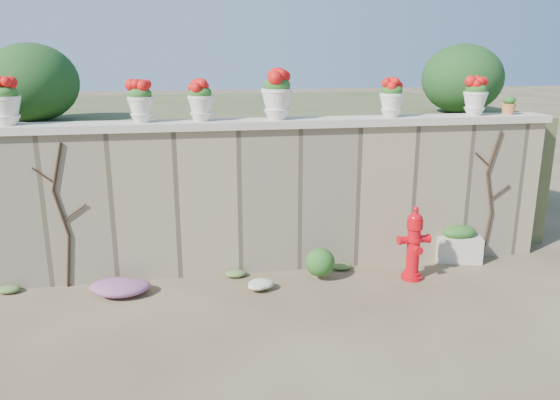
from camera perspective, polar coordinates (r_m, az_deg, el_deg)
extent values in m
plane|color=#4E3D27|center=(6.27, 1.43, -13.06)|extent=(80.00, 80.00, 0.00)
cube|color=gray|center=(7.56, -1.26, 0.09)|extent=(8.00, 0.40, 2.00)
cube|color=beige|center=(7.35, -1.30, 8.02)|extent=(8.10, 0.52, 0.10)
cube|color=#384C23|center=(10.65, -3.95, 4.51)|extent=(9.00, 6.00, 2.00)
ellipsoid|color=#143814|center=(8.67, -24.50, 11.10)|extent=(1.30, 1.30, 1.10)
ellipsoid|color=#143814|center=(9.56, 18.51, 11.93)|extent=(1.30, 1.30, 1.10)
cylinder|color=black|center=(7.62, -21.24, -5.99)|extent=(0.12, 0.04, 0.70)
cylinder|color=black|center=(7.42, -21.91, -1.30)|extent=(0.17, 0.04, 0.61)
cylinder|color=black|center=(7.29, -22.29, 3.23)|extent=(0.18, 0.04, 0.61)
cylinder|color=black|center=(7.39, -20.66, -1.25)|extent=(0.30, 0.02, 0.22)
cylinder|color=black|center=(7.35, -23.55, 2.39)|extent=(0.25, 0.02, 0.21)
cylinder|color=black|center=(8.65, 20.78, -3.46)|extent=(0.12, 0.04, 0.70)
cylinder|color=black|center=(8.46, 21.05, 0.71)|extent=(0.17, 0.04, 0.61)
cylinder|color=black|center=(8.35, 21.49, 4.70)|extent=(0.18, 0.04, 0.61)
cylinder|color=black|center=(8.55, 21.99, 0.75)|extent=(0.30, 0.02, 0.22)
cylinder|color=black|center=(8.27, 20.39, 4.02)|extent=(0.25, 0.02, 0.21)
cylinder|color=red|center=(7.68, 13.56, -7.80)|extent=(0.29, 0.29, 0.05)
cylinder|color=red|center=(7.54, 13.74, -5.12)|extent=(0.17, 0.17, 0.63)
cylinder|color=red|center=(7.49, 13.82, -4.02)|extent=(0.21, 0.21, 0.04)
cylinder|color=red|center=(7.42, 13.92, -2.46)|extent=(0.21, 0.21, 0.12)
ellipsoid|color=red|center=(7.39, 13.97, -1.71)|extent=(0.19, 0.19, 0.14)
cylinder|color=red|center=(7.37, 14.01, -1.11)|extent=(0.07, 0.07, 0.10)
cylinder|color=red|center=(7.43, 12.82, -4.12)|extent=(0.15, 0.11, 0.10)
cylinder|color=red|center=(7.55, 14.80, -3.93)|extent=(0.15, 0.11, 0.10)
cylinder|color=red|center=(7.43, 14.13, -5.04)|extent=(0.09, 0.10, 0.09)
cube|color=beige|center=(8.45, 18.10, -4.81)|extent=(0.71, 0.53, 0.37)
ellipsoid|color=#1E5119|center=(8.37, 18.24, -3.21)|extent=(0.55, 0.42, 0.19)
ellipsoid|color=#1E5119|center=(7.37, 4.38, -6.20)|extent=(0.60, 0.54, 0.57)
ellipsoid|color=#BF26AC|center=(7.23, -15.59, -8.66)|extent=(0.84, 0.56, 0.22)
ellipsoid|color=white|center=(7.08, -1.91, -8.79)|extent=(0.50, 0.40, 0.18)
ellipsoid|color=#1E5119|center=(7.52, -26.86, 9.95)|extent=(0.31, 0.31, 0.19)
ellipsoid|color=red|center=(7.52, -26.93, 10.54)|extent=(0.27, 0.27, 0.20)
ellipsoid|color=#1E5119|center=(7.24, -14.39, 10.70)|extent=(0.29, 0.29, 0.17)
ellipsoid|color=red|center=(7.24, -14.43, 11.27)|extent=(0.25, 0.25, 0.18)
ellipsoid|color=#1E5119|center=(7.23, -8.31, 11.04)|extent=(0.29, 0.29, 0.17)
ellipsoid|color=red|center=(7.22, -8.33, 11.61)|extent=(0.25, 0.25, 0.18)
ellipsoid|color=#1E5119|center=(7.33, -0.33, 11.91)|extent=(0.36, 0.36, 0.22)
ellipsoid|color=red|center=(7.32, -0.33, 12.61)|extent=(0.31, 0.31, 0.22)
ellipsoid|color=#1E5119|center=(7.77, 11.63, 11.15)|extent=(0.29, 0.29, 0.17)
ellipsoid|color=red|center=(7.77, 11.66, 11.68)|extent=(0.25, 0.25, 0.18)
ellipsoid|color=#1E5119|center=(8.31, 19.81, 10.86)|extent=(0.29, 0.29, 0.18)
ellipsoid|color=red|center=(8.31, 19.86, 11.36)|extent=(0.26, 0.26, 0.18)
ellipsoid|color=#1E5119|center=(8.60, 22.84, 9.52)|extent=(0.17, 0.17, 0.12)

